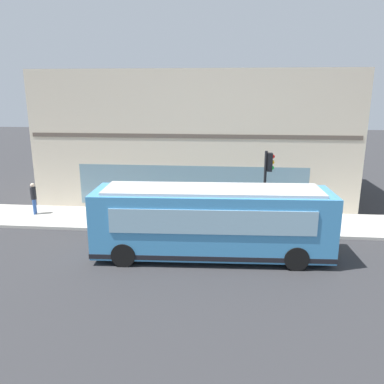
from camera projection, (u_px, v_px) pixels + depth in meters
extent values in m
plane|color=#2D2D30|center=(178.00, 255.00, 16.78)|extent=(120.00, 120.00, 0.00)
cube|color=#B2ADA3|center=(188.00, 221.00, 21.04)|extent=(3.68, 40.00, 0.15)
cube|color=beige|center=(198.00, 135.00, 26.00)|extent=(8.77, 19.23, 8.22)
cube|color=brown|center=(192.00, 136.00, 21.82)|extent=(0.36, 18.84, 0.24)
cube|color=slate|center=(192.00, 186.00, 22.47)|extent=(0.12, 13.46, 2.40)
cube|color=#3F8CC6|center=(212.00, 221.00, 16.29)|extent=(2.93, 10.10, 2.70)
cube|color=silver|center=(212.00, 189.00, 15.94)|extent=(2.51, 9.08, 0.12)
cube|color=#8CB2C6|center=(96.00, 210.00, 16.42)|extent=(2.20, 0.17, 1.20)
cube|color=#8CB2C6|center=(212.00, 204.00, 17.42)|extent=(0.41, 8.19, 1.00)
cube|color=#8CB2C6|center=(212.00, 222.00, 14.97)|extent=(0.41, 8.19, 1.00)
cube|color=black|center=(211.00, 247.00, 16.59)|extent=(2.97, 10.14, 0.20)
cylinder|color=black|center=(135.00, 234.00, 17.86)|extent=(0.34, 1.01, 1.00)
cylinder|color=black|center=(124.00, 255.00, 15.64)|extent=(0.34, 1.01, 1.00)
cylinder|color=black|center=(286.00, 237.00, 17.52)|extent=(0.34, 1.01, 1.00)
cylinder|color=black|center=(296.00, 258.00, 15.30)|extent=(0.34, 1.01, 1.00)
cylinder|color=black|center=(264.00, 191.00, 18.97)|extent=(0.14, 0.14, 4.04)
cube|color=black|center=(270.00, 162.00, 18.58)|extent=(0.32, 0.24, 0.90)
sphere|color=red|center=(273.00, 156.00, 18.50)|extent=(0.20, 0.20, 0.20)
sphere|color=yellow|center=(272.00, 162.00, 18.57)|extent=(0.20, 0.20, 0.20)
sphere|color=green|center=(272.00, 168.00, 18.64)|extent=(0.20, 0.20, 0.20)
cylinder|color=yellow|center=(152.00, 222.00, 19.85)|extent=(0.24, 0.24, 0.55)
sphere|color=yellow|center=(152.00, 215.00, 19.76)|extent=(0.22, 0.22, 0.22)
cylinder|color=yellow|center=(155.00, 221.00, 19.82)|extent=(0.10, 0.12, 0.10)
cylinder|color=yellow|center=(153.00, 220.00, 20.00)|extent=(0.12, 0.10, 0.10)
cylinder|color=silver|center=(247.00, 214.00, 20.61)|extent=(0.14, 0.14, 0.88)
cylinder|color=silver|center=(251.00, 214.00, 20.60)|extent=(0.14, 0.14, 0.88)
cylinder|color=black|center=(249.00, 199.00, 20.40)|extent=(0.32, 0.32, 0.70)
sphere|color=brown|center=(250.00, 191.00, 20.29)|extent=(0.24, 0.24, 0.24)
cylinder|color=#3359A5|center=(35.00, 206.00, 21.96)|extent=(0.14, 0.14, 0.88)
cylinder|color=#3359A5|center=(34.00, 207.00, 21.79)|extent=(0.14, 0.14, 0.88)
cylinder|color=black|center=(33.00, 193.00, 21.68)|extent=(0.32, 0.32, 0.70)
sphere|color=beige|center=(32.00, 185.00, 21.56)|extent=(0.24, 0.24, 0.24)
cylinder|color=gold|center=(139.00, 217.00, 20.16)|extent=(0.14, 0.14, 0.80)
cylinder|color=gold|center=(138.00, 218.00, 20.00)|extent=(0.14, 0.14, 0.80)
cylinder|color=#3359A5|center=(138.00, 205.00, 19.90)|extent=(0.32, 0.32, 0.63)
sphere|color=brown|center=(138.00, 197.00, 19.79)|extent=(0.22, 0.22, 0.22)
cube|color=#BF3F19|center=(179.00, 217.00, 20.03)|extent=(0.44, 0.40, 0.90)
cube|color=#8CB2C6|center=(183.00, 214.00, 19.97)|extent=(0.35, 0.03, 0.30)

